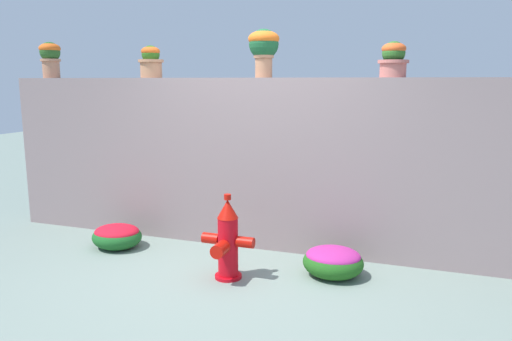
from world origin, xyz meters
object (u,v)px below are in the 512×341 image
object	(u,v)px
potted_plant_0	(50,56)
potted_plant_3	(393,58)
fire_hydrant	(227,241)
flower_bush_left	(117,235)
potted_plant_1	(151,61)
potted_plant_2	(264,46)
flower_bush_right	(333,261)

from	to	relation	value
potted_plant_0	potted_plant_3	size ratio (longest dim) A/B	1.29
fire_hydrant	potted_plant_3	bearing A→B (deg)	37.00
potted_plant_0	flower_bush_left	bearing A→B (deg)	-26.78
potted_plant_1	potted_plant_2	size ratio (longest dim) A/B	0.72
potted_plant_1	flower_bush_right	xyz separation A→B (m)	(2.25, -0.63, -1.87)
flower_bush_right	potted_plant_3	bearing A→B (deg)	56.20
potted_plant_2	potted_plant_3	world-z (taller)	potted_plant_2
fire_hydrant	flower_bush_right	distance (m)	1.00
potted_plant_2	fire_hydrant	size ratio (longest dim) A/B	0.63
potted_plant_1	fire_hydrant	distance (m)	2.37
potted_plant_1	flower_bush_left	bearing A→B (deg)	-101.60
potted_plant_0	flower_bush_right	size ratio (longest dim) A/B	0.77
flower_bush_right	potted_plant_2	bearing A→B (deg)	143.80
potted_plant_2	flower_bush_left	world-z (taller)	potted_plant_2
potted_plant_2	flower_bush_left	bearing A→B (deg)	-155.68
fire_hydrant	potted_plant_2	bearing A→B (deg)	90.39
potted_plant_2	potted_plant_1	bearing A→B (deg)	-178.37
potted_plant_1	flower_bush_right	bearing A→B (deg)	-15.65
potted_plant_3	flower_bush_right	size ratio (longest dim) A/B	0.60
potted_plant_2	flower_bush_right	world-z (taller)	potted_plant_2
potted_plant_1	flower_bush_right	distance (m)	2.99
potted_plant_2	potted_plant_3	size ratio (longest dim) A/B	1.48
fire_hydrant	flower_bush_right	xyz separation A→B (m)	(0.91, 0.38, -0.21)
potted_plant_3	flower_bush_left	world-z (taller)	potted_plant_3
potted_plant_0	potted_plant_1	distance (m)	1.45
flower_bush_right	potted_plant_0	bearing A→B (deg)	169.71
potted_plant_3	flower_bush_left	size ratio (longest dim) A/B	0.62
potted_plant_1	potted_plant_2	world-z (taller)	potted_plant_2
flower_bush_left	potted_plant_0	bearing A→B (deg)	153.22
potted_plant_0	flower_bush_left	size ratio (longest dim) A/B	0.80
potted_plant_0	potted_plant_3	bearing A→B (deg)	-0.83
potted_plant_0	potted_plant_2	world-z (taller)	potted_plant_2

